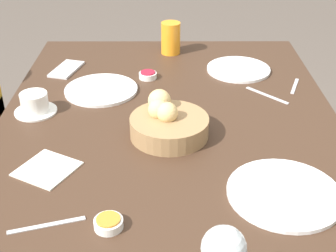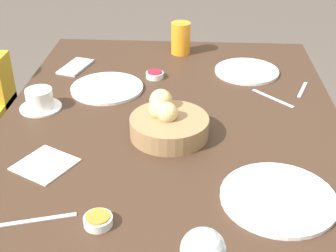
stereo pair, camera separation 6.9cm
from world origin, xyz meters
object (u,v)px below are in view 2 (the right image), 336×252
at_px(plate_near_right, 247,71).
at_px(spoon_coffee, 302,90).
at_px(bread_basket, 167,123).
at_px(juice_glass, 181,38).
at_px(jam_bowl_honey, 98,220).
at_px(fork_silver, 38,220).
at_px(coffee_cup, 40,100).
at_px(knife_silver, 273,98).
at_px(napkin, 45,164).
at_px(jam_bowl_berry, 155,75).
at_px(cell_phone, 76,67).
at_px(plate_near_left, 278,198).
at_px(plate_far_center, 107,88).

height_order(plate_near_right, spoon_coffee, plate_near_right).
height_order(bread_basket, juice_glass, juice_glass).
height_order(plate_near_right, jam_bowl_honey, jam_bowl_honey).
bearing_deg(fork_silver, coffee_cup, 16.00).
bearing_deg(bread_basket, juice_glass, -1.46).
height_order(jam_bowl_honey, knife_silver, jam_bowl_honey).
bearing_deg(spoon_coffee, napkin, 123.11).
relative_size(jam_bowl_berry, knife_silver, 0.50).
distance_m(fork_silver, spoon_coffee, 0.95).
xyz_separation_m(fork_silver, cell_phone, (0.81, 0.11, 0.00)).
bearing_deg(fork_silver, napkin, 12.20).
bearing_deg(juice_glass, jam_bowl_honey, 172.06).
bearing_deg(napkin, jam_bowl_honey, -139.70).
bearing_deg(fork_silver, jam_bowl_honey, -91.95).
bearing_deg(spoon_coffee, coffee_cup, 102.15).
xyz_separation_m(jam_bowl_berry, spoon_coffee, (-0.07, -0.49, -0.01)).
xyz_separation_m(juice_glass, knife_silver, (-0.37, -0.31, -0.06)).
relative_size(coffee_cup, fork_silver, 0.80).
bearing_deg(spoon_coffee, juice_glass, 53.75).
relative_size(coffee_cup, jam_bowl_honey, 2.05).
relative_size(plate_near_left, napkin, 1.52).
relative_size(fork_silver, cell_phone, 0.96).
height_order(bread_basket, cell_phone, bread_basket).
bearing_deg(coffee_cup, plate_far_center, -51.36).
relative_size(bread_basket, coffee_cup, 1.71).
bearing_deg(plate_near_left, jam_bowl_honey, 105.12).
xyz_separation_m(bread_basket, coffee_cup, (0.13, 0.39, -0.01)).
height_order(coffee_cup, jam_bowl_berry, coffee_cup).
distance_m(plate_near_right, fork_silver, 0.95).
bearing_deg(napkin, plate_near_right, -42.46).
bearing_deg(fork_silver, plate_far_center, -3.33).
xyz_separation_m(bread_basket, plate_near_left, (-0.27, -0.27, -0.03)).
bearing_deg(fork_silver, cell_phone, 7.60).
height_order(plate_near_left, jam_bowl_berry, jam_bowl_berry).
xyz_separation_m(plate_near_right, knife_silver, (-0.20, -0.07, -0.00)).
distance_m(plate_near_left, cell_phone, 0.94).
relative_size(coffee_cup, knife_silver, 1.02).
bearing_deg(cell_phone, coffee_cup, 173.78).
xyz_separation_m(plate_far_center, jam_bowl_honey, (-0.64, -0.09, 0.01)).
relative_size(plate_near_left, cell_phone, 1.59).
distance_m(fork_silver, knife_silver, 0.83).
distance_m(knife_silver, spoon_coffee, 0.13).
relative_size(plate_near_right, napkin, 1.30).
xyz_separation_m(juice_glass, jam_bowl_honey, (-0.98, 0.14, -0.05)).
bearing_deg(bread_basket, fork_silver, 145.59).
distance_m(bread_basket, spoon_coffee, 0.52).
height_order(juice_glass, napkin, juice_glass).
bearing_deg(jam_bowl_honey, napkin, 40.30).
bearing_deg(bread_basket, spoon_coffee, -54.53).
xyz_separation_m(jam_bowl_honey, knife_silver, (0.61, -0.44, -0.01)).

